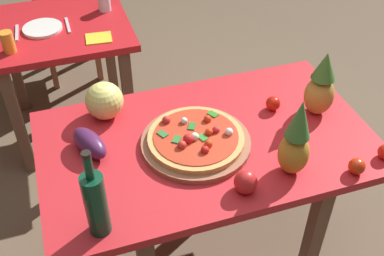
{
  "coord_description": "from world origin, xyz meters",
  "views": [
    {
      "loc": [
        -0.51,
        -1.37,
        2.06
      ],
      "look_at": [
        -0.05,
        0.03,
        0.8
      ],
      "focal_mm": 44.28,
      "sensor_mm": 36.0,
      "label": 1
    }
  ],
  "objects_px": {
    "eggplant": "(90,143)",
    "background_table": "(61,46)",
    "melon": "(104,101)",
    "fork_utensil": "(17,33)",
    "tomato_near_board": "(273,103)",
    "display_table": "(206,155)",
    "napkin_folded": "(99,38)",
    "pineapple_right": "(296,141)",
    "drinking_glass_water": "(104,1)",
    "pineapple_left": "(321,87)",
    "bell_pepper": "(246,182)",
    "pizza": "(196,138)",
    "pizza_board": "(196,143)",
    "tomato_beside_pepper": "(296,133)",
    "dining_chair": "(66,19)",
    "drinking_glass_juice": "(8,42)",
    "dinner_plate": "(43,28)",
    "knife_utensil": "(68,25)",
    "tomato_at_corner": "(357,166)",
    "wine_bottle": "(96,203)"
  },
  "relations": [
    {
      "from": "display_table",
      "to": "fork_utensil",
      "type": "distance_m",
      "value": 1.36
    },
    {
      "from": "melon",
      "to": "fork_utensil",
      "type": "height_order",
      "value": "melon"
    },
    {
      "from": "display_table",
      "to": "tomato_at_corner",
      "type": "xyz_separation_m",
      "value": [
        0.48,
        -0.36,
        0.12
      ]
    },
    {
      "from": "dining_chair",
      "to": "drinking_glass_juice",
      "type": "relative_size",
      "value": 7.43
    },
    {
      "from": "eggplant",
      "to": "background_table",
      "type": "bearing_deg",
      "value": 91.18
    },
    {
      "from": "pizza",
      "to": "bell_pepper",
      "type": "distance_m",
      "value": 0.31
    },
    {
      "from": "dining_chair",
      "to": "tomato_beside_pepper",
      "type": "relative_size",
      "value": 12.42
    },
    {
      "from": "display_table",
      "to": "drinking_glass_water",
      "type": "relative_size",
      "value": 11.58
    },
    {
      "from": "pizza_board",
      "to": "background_table",
      "type": "bearing_deg",
      "value": 109.89
    },
    {
      "from": "melon",
      "to": "tomato_near_board",
      "type": "xyz_separation_m",
      "value": [
        0.71,
        -0.19,
        -0.05
      ]
    },
    {
      "from": "pineapple_right",
      "to": "fork_utensil",
      "type": "height_order",
      "value": "pineapple_right"
    },
    {
      "from": "display_table",
      "to": "background_table",
      "type": "xyz_separation_m",
      "value": [
        -0.49,
        1.19,
        -0.04
      ]
    },
    {
      "from": "pineapple_right",
      "to": "tomato_at_corner",
      "type": "bearing_deg",
      "value": -20.93
    },
    {
      "from": "background_table",
      "to": "tomato_near_board",
      "type": "xyz_separation_m",
      "value": [
        0.84,
        -1.09,
        0.17
      ]
    },
    {
      "from": "eggplant",
      "to": "napkin_folded",
      "type": "relative_size",
      "value": 1.43
    },
    {
      "from": "bell_pepper",
      "to": "pizza_board",
      "type": "bearing_deg",
      "value": 107.81
    },
    {
      "from": "tomato_near_board",
      "to": "wine_bottle",
      "type": "bearing_deg",
      "value": -153.61
    },
    {
      "from": "wine_bottle",
      "to": "knife_utensil",
      "type": "distance_m",
      "value": 1.49
    },
    {
      "from": "dining_chair",
      "to": "pizza",
      "type": "bearing_deg",
      "value": 99.34
    },
    {
      "from": "display_table",
      "to": "tomato_near_board",
      "type": "xyz_separation_m",
      "value": [
        0.35,
        0.1,
        0.12
      ]
    },
    {
      "from": "pizza",
      "to": "eggplant",
      "type": "relative_size",
      "value": 1.96
    },
    {
      "from": "pineapple_left",
      "to": "tomato_near_board",
      "type": "relative_size",
      "value": 4.66
    },
    {
      "from": "dining_chair",
      "to": "background_table",
      "type": "bearing_deg",
      "value": 80.38
    },
    {
      "from": "eggplant",
      "to": "tomato_at_corner",
      "type": "xyz_separation_m",
      "value": [
        0.95,
        -0.43,
        -0.01
      ]
    },
    {
      "from": "display_table",
      "to": "bell_pepper",
      "type": "height_order",
      "value": "bell_pepper"
    },
    {
      "from": "wine_bottle",
      "to": "pineapple_right",
      "type": "height_order",
      "value": "wine_bottle"
    },
    {
      "from": "drinking_glass_juice",
      "to": "napkin_folded",
      "type": "bearing_deg",
      "value": -1.13
    },
    {
      "from": "tomato_beside_pepper",
      "to": "drinking_glass_juice",
      "type": "xyz_separation_m",
      "value": [
        -1.1,
        1.08,
        0.02
      ]
    },
    {
      "from": "tomato_at_corner",
      "to": "fork_utensil",
      "type": "distance_m",
      "value": 1.93
    },
    {
      "from": "bell_pepper",
      "to": "eggplant",
      "type": "height_order",
      "value": "bell_pepper"
    },
    {
      "from": "bell_pepper",
      "to": "knife_utensil",
      "type": "xyz_separation_m",
      "value": [
        -0.47,
        1.47,
        -0.04
      ]
    },
    {
      "from": "display_table",
      "to": "pizza",
      "type": "distance_m",
      "value": 0.14
    },
    {
      "from": "pineapple_right",
      "to": "drinking_glass_water",
      "type": "relative_size",
      "value": 2.81
    },
    {
      "from": "tomato_near_board",
      "to": "dinner_plate",
      "type": "bearing_deg",
      "value": 130.7
    },
    {
      "from": "display_table",
      "to": "bell_pepper",
      "type": "distance_m",
      "value": 0.34
    },
    {
      "from": "tomato_beside_pepper",
      "to": "tomato_near_board",
      "type": "height_order",
      "value": "tomato_beside_pepper"
    },
    {
      "from": "melon",
      "to": "bell_pepper",
      "type": "relative_size",
      "value": 1.72
    },
    {
      "from": "tomato_near_board",
      "to": "tomato_at_corner",
      "type": "relative_size",
      "value": 1.0
    },
    {
      "from": "dinner_plate",
      "to": "knife_utensil",
      "type": "distance_m",
      "value": 0.14
    },
    {
      "from": "drinking_glass_water",
      "to": "drinking_glass_juice",
      "type": "bearing_deg",
      "value": -150.47
    },
    {
      "from": "display_table",
      "to": "eggplant",
      "type": "bearing_deg",
      "value": 170.46
    },
    {
      "from": "display_table",
      "to": "wine_bottle",
      "type": "xyz_separation_m",
      "value": [
        -0.5,
        -0.32,
        0.23
      ]
    },
    {
      "from": "dining_chair",
      "to": "napkin_folded",
      "type": "xyz_separation_m",
      "value": [
        0.12,
        -0.82,
        0.27
      ]
    },
    {
      "from": "pineapple_right",
      "to": "tomato_beside_pepper",
      "type": "bearing_deg",
      "value": 57.55
    },
    {
      "from": "tomato_beside_pepper",
      "to": "tomato_near_board",
      "type": "distance_m",
      "value": 0.21
    },
    {
      "from": "display_table",
      "to": "napkin_folded",
      "type": "height_order",
      "value": "napkin_folded"
    },
    {
      "from": "tomato_near_board",
      "to": "drinking_glass_juice",
      "type": "distance_m",
      "value": 1.4
    },
    {
      "from": "melon",
      "to": "tomato_at_corner",
      "type": "height_order",
      "value": "melon"
    },
    {
      "from": "display_table",
      "to": "eggplant",
      "type": "relative_size",
      "value": 6.89
    },
    {
      "from": "drinking_glass_juice",
      "to": "fork_utensil",
      "type": "relative_size",
      "value": 0.64
    }
  ]
}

